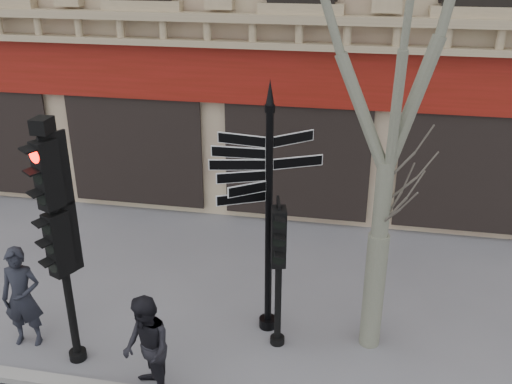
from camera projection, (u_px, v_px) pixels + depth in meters
ground at (257, 351)px, 9.59m from camera, size 80.00×80.00×0.00m
fingerpost at (269, 171)px, 9.01m from camera, size 2.31×2.31×4.46m
traffic_signal_main at (57, 217)px, 8.38m from camera, size 0.54×0.48×4.11m
traffic_signal_secondary at (279, 252)px, 9.07m from camera, size 0.49×0.40×2.57m
pedestrian_a at (22, 297)px, 9.46m from camera, size 0.73×0.54×1.81m
pedestrian_b at (147, 349)px, 8.33m from camera, size 1.02×1.05×1.71m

